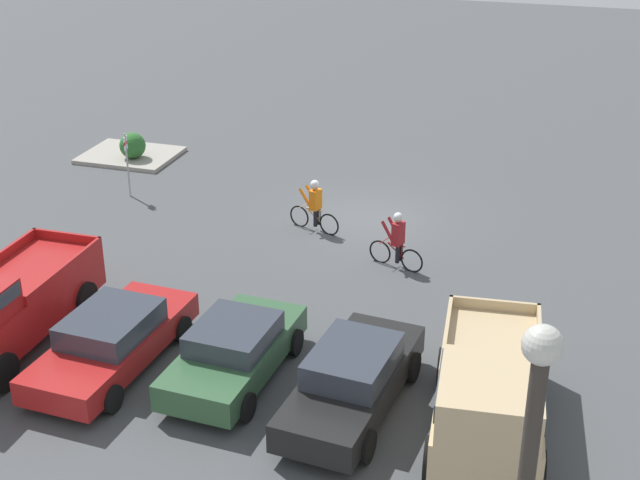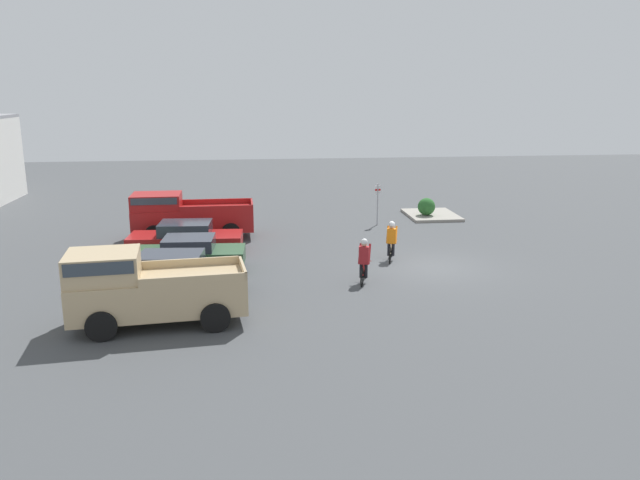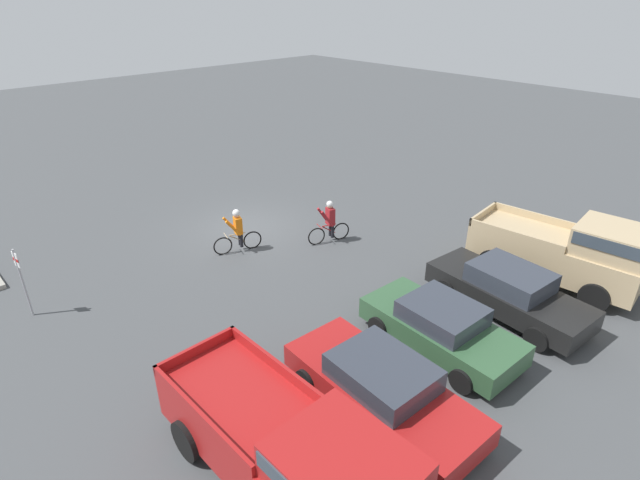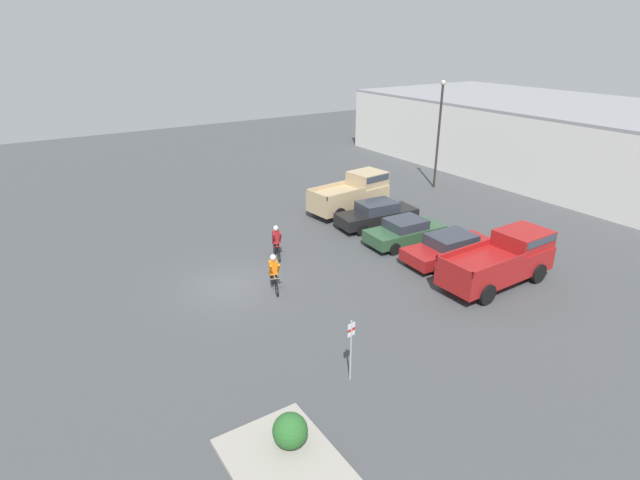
# 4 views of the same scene
# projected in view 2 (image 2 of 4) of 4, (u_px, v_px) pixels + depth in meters

# --- Properties ---
(ground_plane) EXTENTS (80.00, 80.00, 0.00)m
(ground_plane) POSITION_uv_depth(u_px,v_px,m) (433.00, 267.00, 24.80)
(ground_plane) COLOR #424447
(pickup_truck_0) EXTENTS (2.59, 5.27, 2.32)m
(pickup_truck_0) POSITION_uv_depth(u_px,v_px,m) (145.00, 287.00, 18.44)
(pickup_truck_0) COLOR tan
(pickup_truck_0) RESTS_ON ground_plane
(sedan_0) EXTENTS (2.24, 4.84, 1.46)m
(sedan_0) POSITION_uv_depth(u_px,v_px,m) (171.00, 274.00, 21.34)
(sedan_0) COLOR black
(sedan_0) RESTS_ON ground_plane
(sedan_1) EXTENTS (2.15, 4.32, 1.36)m
(sedan_1) POSITION_uv_depth(u_px,v_px,m) (189.00, 254.00, 24.10)
(sedan_1) COLOR #2D5133
(sedan_1) RESTS_ON ground_plane
(sedan_2) EXTENTS (2.21, 4.88, 1.37)m
(sedan_2) POSITION_uv_depth(u_px,v_px,m) (186.00, 238.00, 26.76)
(sedan_2) COLOR maroon
(sedan_2) RESTS_ON ground_plane
(pickup_truck_1) EXTENTS (2.25, 5.60, 2.17)m
(pickup_truck_1) POSITION_uv_depth(u_px,v_px,m) (185.00, 215.00, 29.32)
(pickup_truck_1) COLOR maroon
(pickup_truck_1) RESTS_ON ground_plane
(cyclist_0) EXTENTS (1.73, 0.64, 1.66)m
(cyclist_0) POSITION_uv_depth(u_px,v_px,m) (391.00, 240.00, 25.71)
(cyclist_0) COLOR black
(cyclist_0) RESTS_ON ground_plane
(cyclist_1) EXTENTS (1.65, 0.62, 1.67)m
(cyclist_1) POSITION_uv_depth(u_px,v_px,m) (364.00, 260.00, 22.69)
(cyclist_1) COLOR black
(cyclist_1) RESTS_ON ground_plane
(fire_lane_sign) EXTENTS (0.07, 0.30, 2.18)m
(fire_lane_sign) POSITION_uv_depth(u_px,v_px,m) (378.00, 200.00, 32.16)
(fire_lane_sign) COLOR #9E9EA3
(fire_lane_sign) RESTS_ON ground_plane
(curb_island) EXTENTS (3.38, 2.68, 0.15)m
(curb_island) POSITION_uv_depth(u_px,v_px,m) (431.00, 215.00, 34.65)
(curb_island) COLOR gray
(curb_island) RESTS_ON ground_plane
(shrub) EXTENTS (0.95, 0.95, 0.95)m
(shrub) POSITION_uv_depth(u_px,v_px,m) (426.00, 207.00, 34.12)
(shrub) COLOR #286028
(shrub) RESTS_ON curb_island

